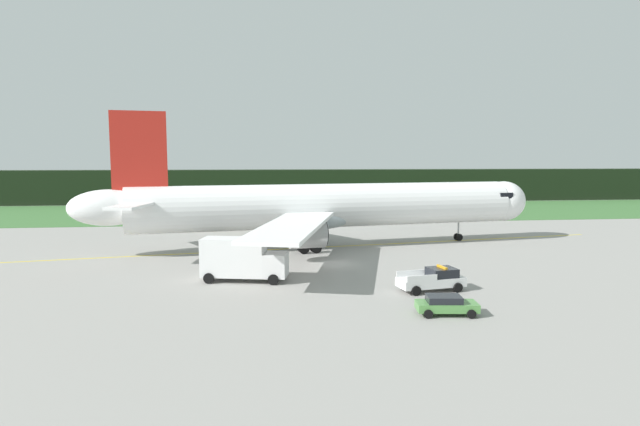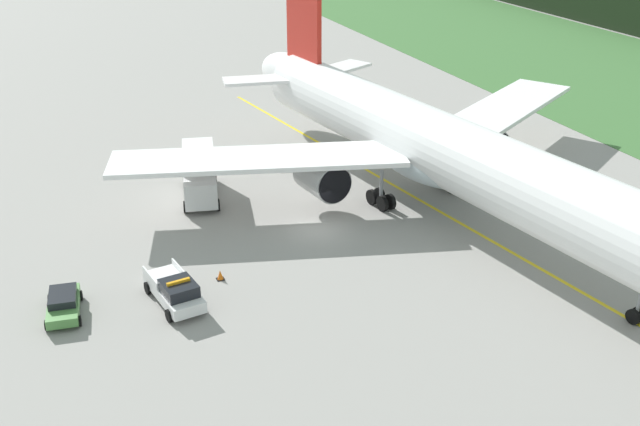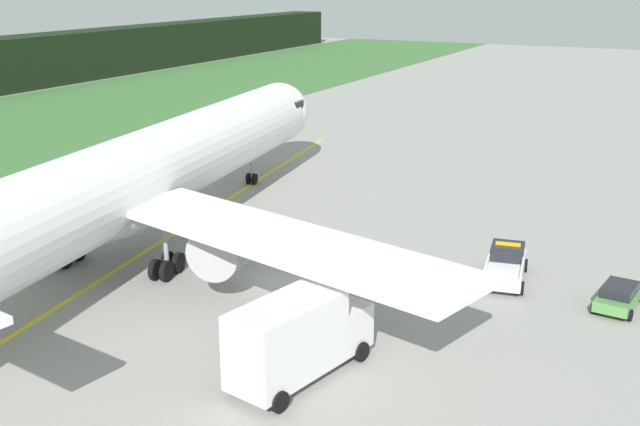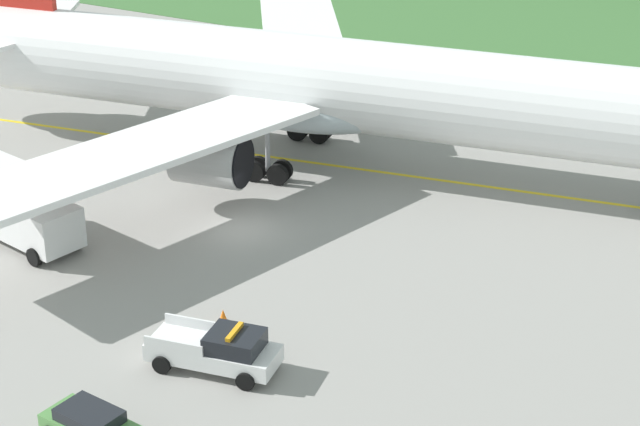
{
  "view_description": "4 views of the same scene",
  "coord_description": "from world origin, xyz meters",
  "px_view_note": "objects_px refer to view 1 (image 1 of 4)",
  "views": [
    {
      "loc": [
        -7.35,
        -50.04,
        10.45
      ],
      "look_at": [
        -0.07,
        10.84,
        3.89
      ],
      "focal_mm": 29.0,
      "sensor_mm": 36.0,
      "label": 1
    },
    {
      "loc": [
        44.53,
        -17.46,
        23.33
      ],
      "look_at": [
        4.52,
        -1.64,
        3.47
      ],
      "focal_mm": 42.1,
      "sensor_mm": 36.0,
      "label": 2
    },
    {
      "loc": [
        -34.97,
        -20.57,
        16.4
      ],
      "look_at": [
        2.93,
        -1.48,
        3.45
      ],
      "focal_mm": 43.9,
      "sensor_mm": 36.0,
      "label": 3
    },
    {
      "loc": [
        28.3,
        -43.14,
        24.61
      ],
      "look_at": [
        5.67,
        -1.96,
        2.87
      ],
      "focal_mm": 63.67,
      "sensor_mm": 36.0,
      "label": 4
    }
  ],
  "objects_px": {
    "airliner": "(324,207)",
    "ops_pickup_truck": "(433,279)",
    "staff_car": "(446,304)",
    "catering_truck": "(241,259)",
    "apron_cone": "(399,278)"
  },
  "relations": [
    {
      "from": "ops_pickup_truck",
      "to": "catering_truck",
      "type": "xyz_separation_m",
      "value": [
        -15.14,
        5.09,
        1.03
      ]
    },
    {
      "from": "staff_car",
      "to": "airliner",
      "type": "bearing_deg",
      "value": 100.11
    },
    {
      "from": "catering_truck",
      "to": "staff_car",
      "type": "bearing_deg",
      "value": -39.08
    },
    {
      "from": "apron_cone",
      "to": "airliner",
      "type": "bearing_deg",
      "value": 103.44
    },
    {
      "from": "catering_truck",
      "to": "staff_car",
      "type": "relative_size",
      "value": 1.79
    },
    {
      "from": "catering_truck",
      "to": "ops_pickup_truck",
      "type": "bearing_deg",
      "value": -18.59
    },
    {
      "from": "airliner",
      "to": "ops_pickup_truck",
      "type": "distance_m",
      "value": 22.14
    },
    {
      "from": "ops_pickup_truck",
      "to": "staff_car",
      "type": "relative_size",
      "value": 1.31
    },
    {
      "from": "airliner",
      "to": "ops_pickup_truck",
      "type": "xyz_separation_m",
      "value": [
        6.11,
        -20.93,
        -3.86
      ]
    },
    {
      "from": "airliner",
      "to": "apron_cone",
      "type": "relative_size",
      "value": 87.17
    },
    {
      "from": "catering_truck",
      "to": "apron_cone",
      "type": "xyz_separation_m",
      "value": [
        13.28,
        -1.93,
        -1.62
      ]
    },
    {
      "from": "airliner",
      "to": "catering_truck",
      "type": "height_order",
      "value": "airliner"
    },
    {
      "from": "ops_pickup_truck",
      "to": "airliner",
      "type": "bearing_deg",
      "value": 106.26
    },
    {
      "from": "staff_car",
      "to": "apron_cone",
      "type": "relative_size",
      "value": 6.71
    },
    {
      "from": "catering_truck",
      "to": "apron_cone",
      "type": "bearing_deg",
      "value": -8.25
    }
  ]
}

